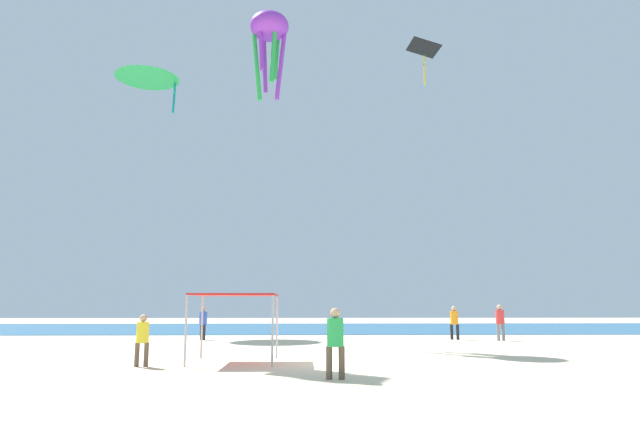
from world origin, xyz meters
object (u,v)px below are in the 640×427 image
at_px(person_leftmost, 500,319).
at_px(kite_delta_green, 148,73).
at_px(person_central, 335,337).
at_px(kite_diamond_black, 424,50).
at_px(person_near_tent, 143,336).
at_px(person_rightmost, 454,320).
at_px(kite_octopus_purple, 269,31).
at_px(canopy_tent, 235,298).
at_px(person_far_shore, 203,320).

height_order(person_leftmost, kite_delta_green, kite_delta_green).
relative_size(person_central, kite_diamond_black, 0.54).
relative_size(person_near_tent, person_rightmost, 0.89).
bearing_deg(person_central, person_leftmost, 62.93).
relative_size(kite_octopus_purple, kite_diamond_black, 1.59).
distance_m(kite_delta_green, kite_diamond_black, 20.71).
xyz_separation_m(canopy_tent, person_far_shore, (-3.10, 11.08, -1.09)).
xyz_separation_m(kite_octopus_purple, kite_delta_green, (-9.53, 8.72, 1.13)).
xyz_separation_m(person_central, person_rightmost, (7.25, 15.27, -0.02)).
bearing_deg(person_rightmost, kite_diamond_black, 104.94).
bearing_deg(person_leftmost, kite_octopus_purple, -25.84).
distance_m(person_near_tent, person_rightmost, 17.95).
xyz_separation_m(person_near_tent, kite_octopus_purple, (2.88, 12.11, 16.60)).
distance_m(person_far_shore, kite_octopus_purple, 16.84).
bearing_deg(kite_octopus_purple, kite_diamond_black, 164.74).
height_order(person_rightmost, person_far_shore, person_rightmost).
height_order(person_central, person_far_shore, person_central).
bearing_deg(kite_octopus_purple, person_central, 46.68).
bearing_deg(person_leftmost, canopy_tent, 16.41).
bearing_deg(person_near_tent, person_leftmost, 35.61).
distance_m(person_rightmost, kite_diamond_black, 21.74).
bearing_deg(kite_octopus_purple, person_near_tent, 22.28).
distance_m(person_leftmost, person_central, 17.16).
height_order(person_leftmost, person_far_shore, person_leftmost).
bearing_deg(person_central, kite_diamond_black, 77.61).
relative_size(person_rightmost, kite_delta_green, 0.33).
bearing_deg(canopy_tent, kite_octopus_purple, 88.96).
relative_size(canopy_tent, kite_octopus_purple, 0.52).
height_order(person_far_shore, kite_octopus_purple, kite_octopus_purple).
xyz_separation_m(person_leftmost, kite_delta_green, (-21.89, 9.45, 17.57)).
distance_m(canopy_tent, kite_diamond_black, 29.54).
height_order(person_near_tent, kite_delta_green, kite_delta_green).
distance_m(person_near_tent, person_leftmost, 19.01).
bearing_deg(person_central, canopy_tent, 132.85).
distance_m(person_leftmost, kite_delta_green, 29.62).
distance_m(canopy_tent, kite_octopus_purple, 18.86).
bearing_deg(kite_diamond_black, kite_octopus_purple, 123.85).
bearing_deg(person_far_shore, person_central, 165.60).
bearing_deg(kite_octopus_purple, person_far_shore, -58.36).
height_order(canopy_tent, person_far_shore, canopy_tent).
xyz_separation_m(person_central, kite_delta_green, (-12.47, 23.79, 17.60)).
height_order(person_central, person_rightmost, person_central).
bearing_deg(canopy_tent, person_leftmost, 38.85).
distance_m(person_near_tent, kite_delta_green, 28.15).
distance_m(person_near_tent, kite_octopus_purple, 20.75).
relative_size(person_leftmost, person_far_shore, 1.07).
distance_m(person_leftmost, person_far_shore, 15.68).
distance_m(canopy_tent, person_leftmost, 16.16).
bearing_deg(kite_delta_green, person_far_shore, 115.83).
bearing_deg(kite_delta_green, person_central, 107.16).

